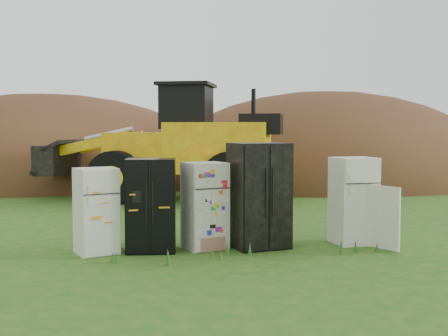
# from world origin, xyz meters

# --- Properties ---
(ground) EXTENTS (120.00, 120.00, 0.00)m
(ground) POSITION_xyz_m (0.00, 0.00, 0.00)
(ground) COLOR #1F5416
(ground) RESTS_ON ground
(fridge_leftmost) EXTENTS (0.86, 0.84, 1.53)m
(fridge_leftmost) POSITION_xyz_m (-2.55, -0.04, 0.77)
(fridge_leftmost) COLOR white
(fridge_leftmost) RESTS_ON ground
(fridge_black_side) EXTENTS (0.95, 0.79, 1.69)m
(fridge_black_side) POSITION_xyz_m (-1.58, -0.02, 0.84)
(fridge_black_side) COLOR black
(fridge_black_side) RESTS_ON ground
(fridge_sticker) EXTENTS (0.88, 0.84, 1.61)m
(fridge_sticker) POSITION_xyz_m (-0.59, 0.04, 0.80)
(fridge_sticker) COLOR white
(fridge_sticker) RESTS_ON ground
(fridge_dark_mid) EXTENTS (1.15, 1.01, 1.97)m
(fridge_dark_mid) POSITION_xyz_m (0.43, -0.04, 0.98)
(fridge_dark_mid) COLOR black
(fridge_dark_mid) RESTS_ON ground
(fridge_open_door) EXTENTS (0.82, 0.77, 1.68)m
(fridge_open_door) POSITION_xyz_m (2.32, 0.01, 0.84)
(fridge_open_door) COLOR white
(fridge_open_door) RESTS_ON ground
(wheel_loader) EXTENTS (8.11, 5.29, 3.64)m
(wheel_loader) POSITION_xyz_m (-1.01, 7.55, 1.82)
(wheel_loader) COLOR yellow
(wheel_loader) RESTS_ON ground
(dirt_mound_right) EXTENTS (14.99, 10.99, 7.62)m
(dirt_mound_right) POSITION_xyz_m (6.34, 12.32, 0.00)
(dirt_mound_right) COLOR #4B2B18
(dirt_mound_right) RESTS_ON ground
(dirt_mound_left) EXTENTS (15.81, 11.85, 7.45)m
(dirt_mound_left) POSITION_xyz_m (-5.37, 14.67, 0.00)
(dirt_mound_left) COLOR #4B2B18
(dirt_mound_left) RESTS_ON ground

